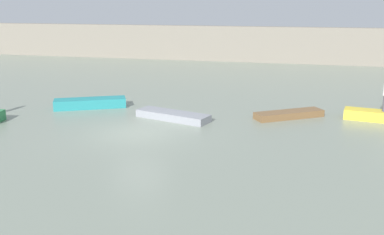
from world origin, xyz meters
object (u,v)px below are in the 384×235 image
at_px(rowboat_brown, 289,114).
at_px(rowboat_yellow, 384,116).
at_px(rowboat_grey, 173,116).
at_px(rowboat_teal, 90,103).

bearing_deg(rowboat_brown, rowboat_yellow, -28.14).
distance_m(rowboat_brown, rowboat_yellow, 4.71).
height_order(rowboat_grey, rowboat_brown, rowboat_grey).
height_order(rowboat_grey, rowboat_yellow, rowboat_yellow).
relative_size(rowboat_grey, rowboat_brown, 1.06).
bearing_deg(rowboat_teal, rowboat_grey, -40.13).
distance_m(rowboat_teal, rowboat_yellow, 15.85).
xyz_separation_m(rowboat_teal, rowboat_yellow, (15.82, 0.97, -0.01)).
height_order(rowboat_teal, rowboat_brown, rowboat_teal).
distance_m(rowboat_teal, rowboat_grey, 5.47).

